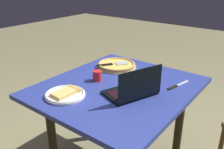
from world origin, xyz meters
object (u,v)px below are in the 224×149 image
Objects in this scene: table_knife at (176,86)px; pizza_tray at (116,65)px; laptop at (133,90)px; pizza_plate at (65,94)px; dining_table at (118,101)px; drink_cup at (97,76)px.

pizza_tray is at bearing -94.68° from table_knife.
pizza_plate is (0.27, -0.34, -0.03)m from laptop.
laptop is at bearing 48.22° from pizza_tray.
laptop is (0.06, 0.17, 0.16)m from dining_table.
laptop is 4.97× the size of drink_cup.
drink_cup is (0.30, 0.05, 0.02)m from pizza_tray.
laptop is 0.52m from pizza_tray.
laptop is at bearing 82.76° from drink_cup.
pizza_plate is at bearing -52.04° from laptop.
table_knife is 0.56m from drink_cup.
pizza_tray is at bearing -170.32° from drink_cup.
drink_cup reaches higher than dining_table.
pizza_tray is (-0.28, -0.22, 0.14)m from dining_table.
pizza_plate is 1.15× the size of table_knife.
table_knife is at bearing 85.32° from pizza_tray.
pizza_tray is at bearing -131.78° from laptop.
drink_cup is (0.26, -0.50, 0.03)m from table_knife.
drink_cup is (0.02, -0.17, 0.16)m from dining_table.
pizza_tray is (-0.35, -0.39, -0.02)m from laptop.
table_knife is at bearing 117.38° from drink_cup.
drink_cup is at bearing 9.68° from pizza_tray.
laptop is 0.34m from drink_cup.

